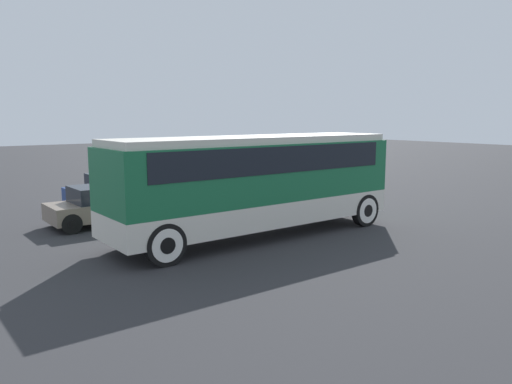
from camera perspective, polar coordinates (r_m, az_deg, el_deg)
The scene contains 4 objects.
ground_plane at distance 16.51m, azimuth 0.00°, elevation -5.09°, with size 120.00×120.00×0.00m, color #2D2D30.
tour_bus at distance 16.21m, azimuth 0.27°, elevation 1.80°, with size 10.03×2.61×3.29m.
parked_car_near at distance 19.07m, azimuth -16.63°, elevation -1.39°, with size 4.23×1.93×1.43m.
parked_car_mid at distance 22.70m, azimuth -15.02°, elevation 0.27°, with size 4.79×1.90×1.47m.
Camera 1 is at (-9.79, -12.71, 3.92)m, focal length 35.00 mm.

